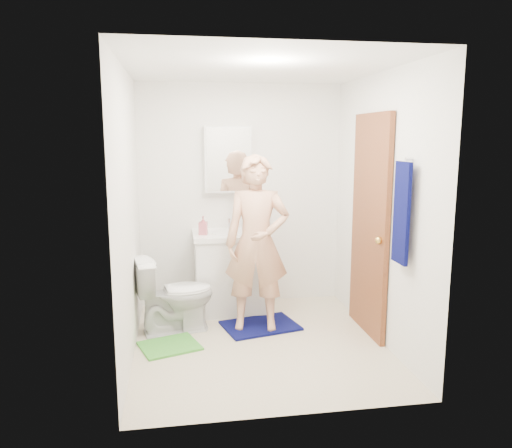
{
  "coord_description": "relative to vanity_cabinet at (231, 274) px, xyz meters",
  "views": [
    {
      "loc": [
        -0.7,
        -4.18,
        1.84
      ],
      "look_at": [
        0.01,
        0.25,
        1.05
      ],
      "focal_mm": 35.0,
      "sensor_mm": 36.0,
      "label": 1
    }
  ],
  "objects": [
    {
      "name": "toothbrush_cup",
      "position": [
        0.28,
        0.12,
        0.5
      ],
      "size": [
        0.17,
        0.17,
        0.1
      ],
      "primitive_type": "imported",
      "rotation": [
        0.0,
        0.0,
        0.43
      ],
      "color": "#944392",
      "rests_on": "countertop"
    },
    {
      "name": "towel_hook",
      "position": [
        1.22,
        -1.48,
        1.27
      ],
      "size": [
        0.06,
        0.02,
        0.02
      ],
      "primitive_type": "cylinder",
      "rotation": [
        0.0,
        1.57,
        0.0
      ],
      "color": "silver",
      "rests_on": "wall_right"
    },
    {
      "name": "wall_right",
      "position": [
        1.26,
        -0.91,
        0.8
      ],
      "size": [
        0.02,
        2.4,
        2.4
      ],
      "primitive_type": "cube",
      "color": "white",
      "rests_on": "ground"
    },
    {
      "name": "door",
      "position": [
        1.22,
        -0.76,
        0.62
      ],
      "size": [
        0.05,
        0.8,
        2.05
      ],
      "primitive_type": "cube",
      "color": "brown",
      "rests_on": "ground"
    },
    {
      "name": "wall_left",
      "position": [
        -0.96,
        -0.91,
        0.8
      ],
      "size": [
        0.02,
        2.4,
        2.4
      ],
      "primitive_type": "cube",
      "color": "white",
      "rests_on": "ground"
    },
    {
      "name": "soap_dispenser",
      "position": [
        -0.29,
        -0.07,
        0.55
      ],
      "size": [
        0.1,
        0.1,
        0.19
      ],
      "primitive_type": "imported",
      "rotation": [
        0.0,
        0.0,
        -0.2
      ],
      "color": "#BC5864",
      "rests_on": "countertop"
    },
    {
      "name": "mirror_panel",
      "position": [
        0.0,
        0.16,
        1.2
      ],
      "size": [
        0.46,
        0.01,
        0.66
      ],
      "primitive_type": "cube",
      "color": "white",
      "rests_on": "wall_back"
    },
    {
      "name": "green_rug",
      "position": [
        -0.65,
        -0.87,
        -0.39
      ],
      "size": [
        0.6,
        0.55,
        0.02
      ],
      "primitive_type": "cube",
      "rotation": [
        0.0,
        0.0,
        0.33
      ],
      "color": "green",
      "rests_on": "floor"
    },
    {
      "name": "medicine_cabinet",
      "position": [
        0.0,
        0.22,
        1.2
      ],
      "size": [
        0.5,
        0.12,
        0.7
      ],
      "primitive_type": "cube",
      "color": "white",
      "rests_on": "wall_back"
    },
    {
      "name": "faucet",
      "position": [
        0.0,
        0.18,
        0.51
      ],
      "size": [
        0.03,
        0.03,
        0.12
      ],
      "primitive_type": "cylinder",
      "color": "silver",
      "rests_on": "countertop"
    },
    {
      "name": "countertop",
      "position": [
        0.0,
        0.0,
        0.43
      ],
      "size": [
        0.79,
        0.59,
        0.05
      ],
      "primitive_type": "cube",
      "color": "white",
      "rests_on": "vanity_cabinet"
    },
    {
      "name": "sink_basin",
      "position": [
        0.0,
        0.0,
        0.44
      ],
      "size": [
        0.4,
        0.4,
        0.03
      ],
      "primitive_type": "cylinder",
      "color": "white",
      "rests_on": "countertop"
    },
    {
      "name": "toilet",
      "position": [
        -0.59,
        -0.5,
        -0.03
      ],
      "size": [
        0.78,
        0.54,
        0.73
      ],
      "primitive_type": "imported",
      "rotation": [
        0.0,
        0.0,
        1.77
      ],
      "color": "white",
      "rests_on": "floor"
    },
    {
      "name": "bath_mat",
      "position": [
        0.23,
        -0.53,
        -0.39
      ],
      "size": [
        0.8,
        0.65,
        0.02
      ],
      "primitive_type": "cube",
      "rotation": [
        0.0,
        0.0,
        0.23
      ],
      "color": "#070A47",
      "rests_on": "floor"
    },
    {
      "name": "door_knob",
      "position": [
        1.18,
        -1.08,
        0.55
      ],
      "size": [
        0.07,
        0.07,
        0.07
      ],
      "primitive_type": "sphere",
      "color": "gold",
      "rests_on": "door"
    },
    {
      "name": "towel",
      "position": [
        1.18,
        -1.48,
        0.85
      ],
      "size": [
        0.03,
        0.24,
        0.8
      ],
      "primitive_type": "cube",
      "color": "#070A47",
      "rests_on": "wall_right"
    },
    {
      "name": "wall_back",
      "position": [
        0.15,
        0.3,
        0.8
      ],
      "size": [
        2.2,
        0.02,
        2.4
      ],
      "primitive_type": "cube",
      "color": "white",
      "rests_on": "ground"
    },
    {
      "name": "man",
      "position": [
        0.18,
        -0.58,
        0.45
      ],
      "size": [
        0.67,
        0.5,
        1.66
      ],
      "primitive_type": "imported",
      "rotation": [
        0.0,
        0.0,
        -0.19
      ],
      "color": "tan",
      "rests_on": "bath_mat"
    },
    {
      "name": "vanity_cabinet",
      "position": [
        0.0,
        0.0,
        0.0
      ],
      "size": [
        0.75,
        0.55,
        0.8
      ],
      "primitive_type": "cube",
      "color": "white",
      "rests_on": "floor"
    },
    {
      "name": "wall_front",
      "position": [
        0.15,
        -2.12,
        0.8
      ],
      "size": [
        2.2,
        0.02,
        2.4
      ],
      "primitive_type": "cube",
      "color": "white",
      "rests_on": "ground"
    },
    {
      "name": "floor",
      "position": [
        0.15,
        -0.91,
        -0.41
      ],
      "size": [
        2.2,
        2.4,
        0.02
      ],
      "primitive_type": "cube",
      "color": "beige",
      "rests_on": "ground"
    },
    {
      "name": "ceiling",
      "position": [
        0.15,
        -0.91,
        2.01
      ],
      "size": [
        2.2,
        2.4,
        0.02
      ],
      "primitive_type": "cube",
      "color": "white",
      "rests_on": "ground"
    }
  ]
}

